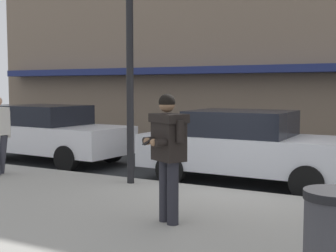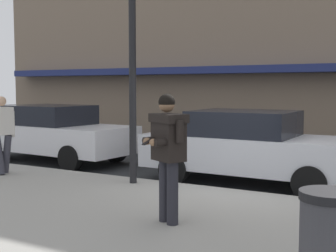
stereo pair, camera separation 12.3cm
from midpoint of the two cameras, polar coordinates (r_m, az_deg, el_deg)
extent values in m
plane|color=#2B2D30|center=(9.08, 9.29, -8.25)|extent=(80.00, 80.00, 0.00)
cube|color=#99968E|center=(6.15, 8.91, -13.94)|extent=(32.00, 5.30, 0.14)
cube|color=silver|center=(8.84, 15.57, -8.70)|extent=(28.00, 0.12, 0.01)
cube|color=silver|center=(13.05, -13.28, -1.36)|extent=(4.61, 2.11, 0.70)
cube|color=black|center=(13.13, -13.88, 1.34)|extent=(2.17, 1.77, 0.52)
cylinder|color=black|center=(12.77, -6.13, -2.97)|extent=(0.65, 0.26, 0.64)
cylinder|color=black|center=(11.51, -11.53, -3.89)|extent=(0.65, 0.26, 0.64)
cylinder|color=black|center=(14.68, -14.60, -2.09)|extent=(0.65, 0.26, 0.64)
cube|color=silver|center=(9.94, 10.55, -3.20)|extent=(4.52, 1.87, 0.70)
cube|color=black|center=(9.94, 9.63, 0.34)|extent=(2.09, 1.66, 0.52)
cylinder|color=black|center=(10.46, 19.35, -4.94)|extent=(0.64, 0.23, 0.64)
cylinder|color=black|center=(8.81, 17.27, -6.68)|extent=(0.64, 0.23, 0.64)
cylinder|color=black|center=(11.30, 5.28, -3.98)|extent=(0.64, 0.23, 0.64)
cylinder|color=black|center=(9.79, 1.07, -5.32)|extent=(0.64, 0.23, 0.64)
cylinder|color=#23232B|center=(6.49, 1.10, -8.19)|extent=(0.16, 0.16, 0.88)
cylinder|color=#23232B|center=(6.66, 0.12, -7.86)|extent=(0.16, 0.16, 0.88)
cube|color=black|center=(6.45, 0.61, -1.42)|extent=(0.55, 0.48, 0.64)
cube|color=black|center=(6.43, 0.62, 0.97)|extent=(0.62, 0.54, 0.12)
cylinder|color=black|center=(6.22, 2.00, -0.64)|extent=(0.11, 0.11, 0.30)
cylinder|color=black|center=(6.24, 0.15, -2.00)|extent=(0.23, 0.31, 0.10)
sphere|color=#8C6647|center=(6.23, -1.27, -2.02)|extent=(0.10, 0.10, 0.10)
cylinder|color=black|center=(6.66, -0.68, -0.27)|extent=(0.11, 0.11, 0.30)
cylinder|color=black|center=(6.49, -1.29, -1.74)|extent=(0.23, 0.31, 0.10)
sphere|color=#8C6647|center=(6.36, -2.04, -1.88)|extent=(0.10, 0.10, 0.10)
cube|color=black|center=(6.27, -1.97, -1.97)|extent=(0.13, 0.16, 0.07)
sphere|color=#8C6647|center=(6.40, 0.39, 2.66)|extent=(0.22, 0.22, 0.22)
sphere|color=black|center=(6.40, 0.39, 2.93)|extent=(0.23, 0.23, 0.23)
cylinder|color=#33333D|center=(10.85, -18.77, -3.25)|extent=(0.35, 0.21, 0.87)
cube|color=silver|center=(10.73, -19.28, 0.57)|extent=(0.35, 0.46, 0.60)
cylinder|color=silver|center=(10.86, -18.14, 0.23)|extent=(0.10, 0.10, 0.58)
sphere|color=tan|center=(10.71, -19.35, 2.87)|extent=(0.21, 0.21, 0.21)
cylinder|color=black|center=(9.18, -3.97, 7.29)|extent=(0.14, 0.14, 4.60)
cylinder|color=#38383D|center=(4.56, 19.77, -13.99)|extent=(0.52, 0.52, 0.90)
cylinder|color=black|center=(4.43, 19.95, -7.98)|extent=(0.55, 0.55, 0.08)
camera|label=1|loc=(0.06, -89.46, 0.04)|focal=50.00mm
camera|label=2|loc=(0.06, 90.54, -0.04)|focal=50.00mm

